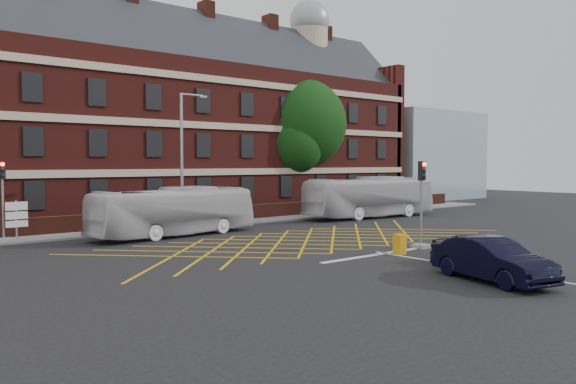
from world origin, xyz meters
TOP-DOWN VIEW (x-y plane):
  - ground at (0.00, 0.00)m, footprint 120.00×120.00m
  - victorian_building at (0.25, 22.00)m, footprint 51.00×12.17m
  - boundary_wall at (0.00, 13.00)m, footprint 56.00×0.50m
  - far_pavement at (0.00, 12.00)m, footprint 60.00×3.00m
  - glass_block at (34.00, 21.00)m, footprint 14.00×10.00m
  - box_junction_hatching at (0.00, 2.00)m, footprint 8.22×8.22m
  - stop_line at (0.00, -3.50)m, footprint 8.00×0.30m
  - centre_line at (0.00, -10.00)m, footprint 0.15×14.00m
  - bus_left at (-4.50, 8.33)m, footprint 10.25×3.36m
  - bus_right at (12.21, 8.53)m, footprint 11.43×3.70m
  - car_navy at (-1.75, -9.93)m, footprint 2.69×4.93m
  - car_maroon at (0.51, -8.14)m, footprint 2.01×4.13m
  - deciduous_tree at (13.04, 17.62)m, footprint 8.25×8.18m
  - traffic_light_near at (2.61, -3.57)m, footprint 0.70×0.70m
  - traffic_light_far at (-12.67, 11.94)m, footprint 0.70×0.70m
  - street_lamp at (-3.15, 9.75)m, footprint 2.25×1.00m
  - direction_signs at (-12.11, 11.55)m, footprint 1.10×0.16m
  - utility_cabinet at (0.41, -4.03)m, footprint 0.46×0.44m

SIDE VIEW (x-z plane):
  - ground at x=0.00m, z-range 0.00..0.00m
  - box_junction_hatching at x=0.00m, z-range 0.00..0.02m
  - stop_line at x=0.00m, z-range 0.00..0.02m
  - centre_line at x=0.00m, z-range 0.00..0.02m
  - far_pavement at x=0.00m, z-range 0.00..0.12m
  - utility_cabinet at x=0.41m, z-range 0.00..0.92m
  - boundary_wall at x=0.00m, z-range 0.00..1.10m
  - car_maroon at x=0.51m, z-range 0.00..1.36m
  - car_navy at x=-1.75m, z-range 0.00..1.54m
  - direction_signs at x=-12.11m, z-range 0.28..2.48m
  - bus_left at x=-4.50m, z-range 0.00..2.80m
  - bus_right at x=12.21m, z-range 0.00..3.13m
  - traffic_light_near at x=2.61m, z-range -0.37..3.90m
  - traffic_light_far at x=-12.67m, z-range -0.37..3.90m
  - street_lamp at x=-3.15m, z-range -1.35..7.04m
  - glass_block at x=34.00m, z-range 0.00..10.00m
  - deciduous_tree at x=13.04m, z-range 1.22..12.98m
  - victorian_building at x=0.25m, z-range -2.36..18.04m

